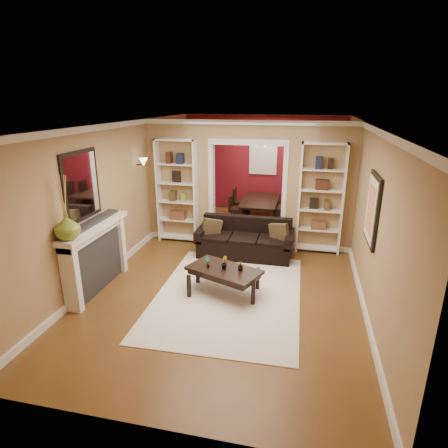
% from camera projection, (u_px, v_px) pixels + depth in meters
% --- Properties ---
extents(floor, '(8.00, 8.00, 0.00)m').
position_uv_depth(floor, '(237.00, 264.00, 7.40)').
color(floor, brown).
rests_on(floor, ground).
extents(ceiling, '(8.00, 8.00, 0.00)m').
position_uv_depth(ceiling, '(238.00, 123.00, 6.54)').
color(ceiling, white).
rests_on(ceiling, ground).
extents(wall_back, '(8.00, 0.00, 8.00)m').
position_uv_depth(wall_back, '(263.00, 164.00, 10.67)').
color(wall_back, tan).
rests_on(wall_back, ground).
extents(wall_front, '(8.00, 0.00, 8.00)m').
position_uv_depth(wall_front, '(153.00, 310.00, 3.26)').
color(wall_front, tan).
rests_on(wall_front, ground).
extents(wall_left, '(0.00, 8.00, 8.00)m').
position_uv_depth(wall_left, '(126.00, 192.00, 7.43)').
color(wall_left, tan).
rests_on(wall_left, ground).
extents(wall_right, '(0.00, 8.00, 8.00)m').
position_uv_depth(wall_right, '(364.00, 205.00, 6.50)').
color(wall_right, tan).
rests_on(wall_right, ground).
extents(partition_wall, '(4.50, 0.15, 2.70)m').
position_uv_depth(partition_wall, '(248.00, 184.00, 8.08)').
color(partition_wall, tan).
rests_on(partition_wall, floor).
extents(red_back_panel, '(4.44, 0.04, 2.64)m').
position_uv_depth(red_back_panel, '(263.00, 165.00, 10.65)').
color(red_back_panel, maroon).
rests_on(red_back_panel, floor).
extents(dining_window, '(0.78, 0.03, 0.98)m').
position_uv_depth(dining_window, '(263.00, 157.00, 10.54)').
color(dining_window, '#8CA5CC').
rests_on(dining_window, wall_back).
extents(area_rug, '(2.41, 3.32, 0.01)m').
position_uv_depth(area_rug, '(229.00, 294.00, 6.25)').
color(area_rug, white).
rests_on(area_rug, floor).
extents(sofa, '(1.96, 0.85, 0.77)m').
position_uv_depth(sofa, '(245.00, 238.00, 7.67)').
color(sofa, black).
rests_on(sofa, floor).
extents(pillow_left, '(0.40, 0.28, 0.39)m').
position_uv_depth(pillow_left, '(212.00, 228.00, 7.74)').
color(pillow_left, brown).
rests_on(pillow_left, sofa).
extents(pillow_right, '(0.41, 0.28, 0.40)m').
position_uv_depth(pillow_right, '(279.00, 232.00, 7.45)').
color(pillow_right, brown).
rests_on(pillow_right, sofa).
extents(coffee_table, '(1.33, 1.03, 0.45)m').
position_uv_depth(coffee_table, '(224.00, 281.00, 6.22)').
color(coffee_table, black).
rests_on(coffee_table, floor).
extents(plant_left, '(0.12, 0.12, 0.19)m').
position_uv_depth(plant_left, '(208.00, 262.00, 6.18)').
color(plant_left, '#336626').
rests_on(plant_left, coffee_table).
extents(plant_center, '(0.13, 0.14, 0.22)m').
position_uv_depth(plant_center, '(224.00, 263.00, 6.12)').
color(plant_center, '#336626').
rests_on(plant_center, coffee_table).
extents(plant_right, '(0.11, 0.11, 0.17)m').
position_uv_depth(plant_right, '(241.00, 265.00, 6.07)').
color(plant_right, '#336626').
rests_on(plant_right, coffee_table).
extents(bookshelf_left, '(0.90, 0.30, 2.30)m').
position_uv_depth(bookshelf_left, '(177.00, 191.00, 8.30)').
color(bookshelf_left, white).
rests_on(bookshelf_left, floor).
extents(bookshelf_right, '(0.90, 0.30, 2.30)m').
position_uv_depth(bookshelf_right, '(321.00, 199.00, 7.66)').
color(bookshelf_right, white).
rests_on(bookshelf_right, floor).
extents(fireplace, '(0.32, 1.70, 1.16)m').
position_uv_depth(fireplace, '(98.00, 258.00, 6.25)').
color(fireplace, white).
rests_on(fireplace, floor).
extents(vase, '(0.38, 0.38, 0.38)m').
position_uv_depth(vase, '(67.00, 227.00, 5.38)').
color(vase, olive).
rests_on(vase, fireplace).
extents(mirror, '(0.03, 0.95, 1.10)m').
position_uv_depth(mirror, '(81.00, 186.00, 5.90)').
color(mirror, silver).
rests_on(mirror, wall_left).
extents(wall_sconce, '(0.18, 0.18, 0.22)m').
position_uv_depth(wall_sconce, '(141.00, 163.00, 7.77)').
color(wall_sconce, '#FFE0A5').
rests_on(wall_sconce, wall_left).
extents(framed_art, '(0.04, 0.85, 1.05)m').
position_uv_depth(framed_art, '(372.00, 209.00, 5.52)').
color(framed_art, black).
rests_on(framed_art, wall_right).
extents(dining_table, '(1.67, 0.93, 0.59)m').
position_uv_depth(dining_table, '(261.00, 210.00, 9.91)').
color(dining_table, black).
rests_on(dining_table, floor).
extents(dining_chair_nw, '(0.44, 0.44, 0.76)m').
position_uv_depth(dining_chair_nw, '(239.00, 209.00, 9.72)').
color(dining_chair_nw, black).
rests_on(dining_chair_nw, floor).
extents(dining_chair_ne, '(0.59, 0.59, 0.93)m').
position_uv_depth(dining_chair_ne, '(281.00, 209.00, 9.47)').
color(dining_chair_ne, black).
rests_on(dining_chair_ne, floor).
extents(dining_chair_sw, '(0.52, 0.52, 0.82)m').
position_uv_depth(dining_chair_sw, '(242.00, 202.00, 10.27)').
color(dining_chair_sw, black).
rests_on(dining_chair_sw, floor).
extents(dining_chair_se, '(0.49, 0.49, 0.83)m').
position_uv_depth(dining_chair_se, '(283.00, 204.00, 10.04)').
color(dining_chair_se, black).
rests_on(dining_chair_se, floor).
extents(chandelier, '(0.50, 0.50, 0.30)m').
position_uv_depth(chandelier, '(258.00, 145.00, 9.26)').
color(chandelier, '#312116').
rests_on(chandelier, ceiling).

